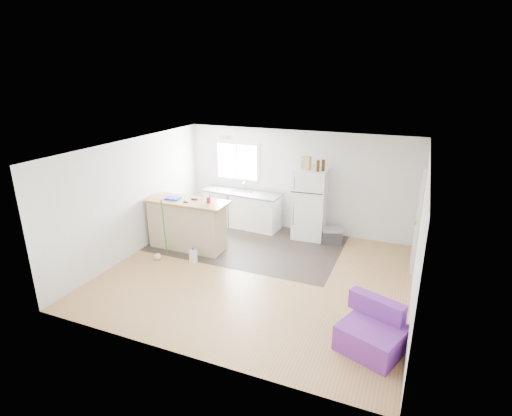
{
  "coord_description": "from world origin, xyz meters",
  "views": [
    {
      "loc": [
        2.6,
        -6.26,
        3.67
      ],
      "look_at": [
        -0.31,
        0.7,
        1.07
      ],
      "focal_mm": 28.0,
      "sensor_mm": 36.0,
      "label": 1
    }
  ],
  "objects": [
    {
      "name": "window",
      "position": [
        -1.55,
        2.49,
        1.55
      ],
      "size": [
        1.18,
        0.06,
        0.98
      ],
      "color": "white",
      "rests_on": "back_wall"
    },
    {
      "name": "tool_a",
      "position": [
        -1.69,
        0.64,
        1.1
      ],
      "size": [
        0.15,
        0.07,
        0.03
      ],
      "primitive_type": "cube",
      "rotation": [
        0.0,
        0.0,
        0.14
      ],
      "color": "black",
      "rests_on": "peninsula"
    },
    {
      "name": "cooler",
      "position": [
        0.99,
        2.0,
        0.17
      ],
      "size": [
        0.53,
        0.44,
        0.34
      ],
      "rotation": [
        0.0,
        0.0,
        0.34
      ],
      "color": "#313234",
      "rests_on": "floor"
    },
    {
      "name": "mop",
      "position": [
        -2.08,
        -0.18,
        0.23
      ],
      "size": [
        0.3,
        0.36,
        1.34
      ],
      "rotation": [
        0.0,
        0.0,
        0.55
      ],
      "color": "green",
      "rests_on": "floor"
    },
    {
      "name": "peninsula",
      "position": [
        -1.84,
        0.55,
        0.55
      ],
      "size": [
        1.78,
        0.7,
        1.09
      ],
      "rotation": [
        0.0,
        0.0,
        0.01
      ],
      "color": "#C7B590",
      "rests_on": "floor"
    },
    {
      "name": "purple_seat",
      "position": [
        2.3,
        -1.35,
        0.24
      ],
      "size": [
        1.02,
        1.01,
        0.66
      ],
      "rotation": [
        0.0,
        0.0,
        -0.36
      ],
      "color": "purple",
      "rests_on": "floor"
    },
    {
      "name": "red_cup",
      "position": [
        -1.32,
        0.58,
        1.15
      ],
      "size": [
        0.09,
        0.09,
        0.12
      ],
      "primitive_type": "cylinder",
      "rotation": [
        0.0,
        0.0,
        0.14
      ],
      "color": "red",
      "rests_on": "peninsula"
    },
    {
      "name": "interior_door",
      "position": [
        2.72,
        1.55,
        1.02
      ],
      "size": [
        0.11,
        0.92,
        2.1
      ],
      "color": "white",
      "rests_on": "right_wall"
    },
    {
      "name": "ceiling_fixture",
      "position": [
        -1.2,
        1.2,
        2.36
      ],
      "size": [
        0.3,
        0.3,
        0.07
      ],
      "primitive_type": "cylinder",
      "color": "white",
      "rests_on": "ceiling"
    },
    {
      "name": "kitchen_cabinets",
      "position": [
        -1.31,
        2.19,
        0.45
      ],
      "size": [
        2.01,
        0.76,
        1.16
      ],
      "rotation": [
        0.0,
        0.0,
        -0.08
      ],
      "color": "white",
      "rests_on": "floor"
    },
    {
      "name": "tool_b",
      "position": [
        -1.76,
        0.41,
        1.1
      ],
      "size": [
        0.1,
        0.05,
        0.03
      ],
      "primitive_type": "cube",
      "rotation": [
        0.0,
        0.0,
        0.07
      ],
      "color": "black",
      "rests_on": "peninsula"
    },
    {
      "name": "room",
      "position": [
        0.0,
        0.0,
        1.2
      ],
      "size": [
        5.51,
        5.01,
        2.41
      ],
      "color": "#A67745",
      "rests_on": "ground"
    },
    {
      "name": "cleaner_jug",
      "position": [
        -1.39,
        -0.01,
        0.13
      ],
      "size": [
        0.16,
        0.14,
        0.31
      ],
      "rotation": [
        0.0,
        0.0,
        -0.32
      ],
      "color": "white",
      "rests_on": "floor"
    },
    {
      "name": "cardboard_box",
      "position": [
        0.31,
        2.09,
        1.75
      ],
      "size": [
        0.22,
        0.14,
        0.3
      ],
      "primitive_type": "cube",
      "rotation": [
        0.0,
        0.0,
        -0.19
      ],
      "color": "tan",
      "rests_on": "refrigerator"
    },
    {
      "name": "bottle_right",
      "position": [
        0.68,
        2.13,
        1.73
      ],
      "size": [
        0.07,
        0.07,
        0.25
      ],
      "primitive_type": "cylinder",
      "rotation": [
        0.0,
        0.0,
        0.07
      ],
      "color": "#341F09",
      "rests_on": "refrigerator"
    },
    {
      "name": "blue_tray",
      "position": [
        -2.14,
        0.5,
        1.11
      ],
      "size": [
        0.32,
        0.24,
        0.04
      ],
      "primitive_type": "cube",
      "rotation": [
        0.0,
        0.0,
        0.09
      ],
      "color": "#1534CD",
      "rests_on": "peninsula"
    },
    {
      "name": "vinyl_zone",
      "position": [
        -0.73,
        1.25,
        0.0
      ],
      "size": [
        4.05,
        2.5,
        0.0
      ],
      "primitive_type": "cube",
      "color": "#322A25",
      "rests_on": "floor"
    },
    {
      "name": "refrigerator",
      "position": [
        0.42,
        2.15,
        0.8
      ],
      "size": [
        0.75,
        0.71,
        1.6
      ],
      "rotation": [
        0.0,
        0.0,
        0.06
      ],
      "color": "white",
      "rests_on": "floor"
    },
    {
      "name": "bottle_left",
      "position": [
        0.59,
        2.03,
        1.73
      ],
      "size": [
        0.09,
        0.09,
        0.25
      ],
      "primitive_type": "cylinder",
      "rotation": [
        0.0,
        0.0,
        0.42
      ],
      "color": "#341F09",
      "rests_on": "refrigerator"
    }
  ]
}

